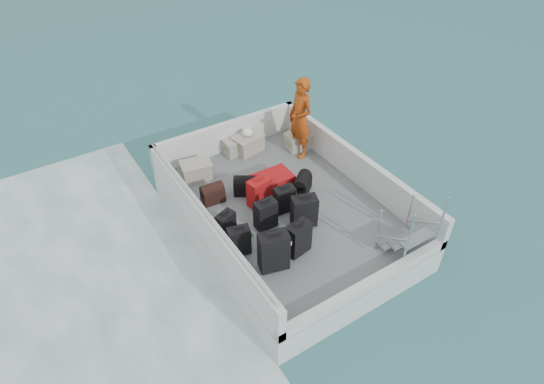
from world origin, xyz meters
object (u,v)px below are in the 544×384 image
at_px(suitcase_5, 259,193).
at_px(crate_0, 197,171).
at_px(passenger, 300,118).
at_px(suitcase_0, 274,252).
at_px(suitcase_6, 304,212).
at_px(suitcase_2, 226,225).
at_px(suitcase_7, 284,200).
at_px(suitcase_8, 272,182).
at_px(suitcase_4, 266,215).
at_px(crate_1, 236,146).
at_px(crate_3, 299,141).
at_px(suitcase_3, 299,239).
at_px(suitcase_1, 239,241).
at_px(crate_2, 248,144).

bearing_deg(suitcase_5, crate_0, 102.87).
bearing_deg(passenger, suitcase_0, -42.93).
bearing_deg(passenger, suitcase_6, -33.69).
bearing_deg(passenger, suitcase_5, -59.08).
xyz_separation_m(suitcase_5, passenger, (1.70, 1.05, 0.62)).
relative_size(suitcase_2, suitcase_5, 0.83).
relative_size(suitcase_7, suitcase_8, 0.68).
relative_size(suitcase_4, suitcase_5, 0.98).
distance_m(suitcase_4, crate_1, 2.60).
distance_m(suitcase_2, crate_0, 1.90).
xyz_separation_m(suitcase_6, crate_3, (1.44, 2.19, -0.15)).
xyz_separation_m(suitcase_0, suitcase_5, (0.65, 1.54, -0.08)).
bearing_deg(suitcase_4, suitcase_3, -81.28).
bearing_deg(suitcase_6, suitcase_3, -114.38).
xyz_separation_m(suitcase_1, passenger, (2.67, 1.98, 0.64)).
bearing_deg(suitcase_0, suitcase_8, 72.78).
bearing_deg(suitcase_1, suitcase_0, -48.47).
height_order(suitcase_5, crate_1, suitcase_5).
bearing_deg(suitcase_8, suitcase_4, 142.55).
xyz_separation_m(suitcase_6, crate_1, (0.11, 2.81, -0.15)).
bearing_deg(crate_2, crate_1, 156.63).
distance_m(suitcase_7, suitcase_8, 0.75).
distance_m(suitcase_8, crate_1, 1.56).
relative_size(suitcase_2, suitcase_6, 0.79).
xyz_separation_m(suitcase_2, crate_0, (0.29, 1.88, -0.07)).
xyz_separation_m(suitcase_1, suitcase_8, (1.46, 1.24, -0.13)).
height_order(suitcase_7, crate_1, suitcase_7).
distance_m(suitcase_7, passenger, 2.12).
bearing_deg(crate_0, crate_2, 11.46).
bearing_deg(suitcase_7, suitcase_5, 134.11).
bearing_deg(crate_2, suitcase_2, -128.51).
distance_m(suitcase_3, suitcase_8, 1.88).
height_order(suitcase_2, suitcase_7, suitcase_7).
height_order(suitcase_1, suitcase_2, suitcase_1).
bearing_deg(suitcase_3, suitcase_7, 58.90).
xyz_separation_m(suitcase_0, suitcase_3, (0.56, 0.07, -0.06)).
relative_size(suitcase_8, passenger, 0.45).
bearing_deg(suitcase_7, suitcase_1, -151.42).
bearing_deg(passenger, suitcase_1, -54.16).
xyz_separation_m(suitcase_2, suitcase_7, (1.27, -0.01, 0.02)).
bearing_deg(crate_0, suitcase_3, -78.90).
height_order(suitcase_2, suitcase_8, suitcase_2).
bearing_deg(crate_2, suitcase_4, -112.82).
bearing_deg(crate_3, suitcase_6, -123.32).
xyz_separation_m(suitcase_3, passenger, (1.79, 2.52, 0.60)).
bearing_deg(suitcase_6, crate_1, 106.78).
xyz_separation_m(suitcase_3, suitcase_7, (0.41, 1.05, -0.05)).
height_order(crate_3, passenger, passenger).
distance_m(suitcase_1, suitcase_4, 0.81).
xyz_separation_m(suitcase_6, suitcase_7, (-0.09, 0.53, -0.04)).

